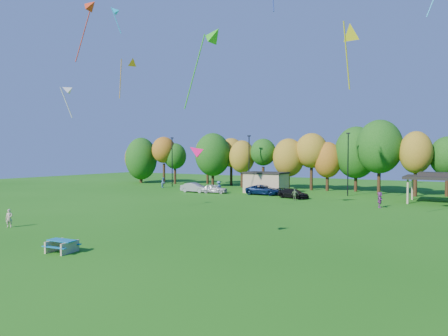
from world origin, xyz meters
The scene contains 22 objects.
ground centered at (0.00, 0.00, 0.00)m, with size 160.00×160.00×0.00m, color #19600F.
tree_line centered at (-1.03, 45.51, 5.91)m, with size 93.57×10.55×11.15m.
lamp_posts centered at (2.00, 40.00, 4.90)m, with size 64.50×0.25×9.09m.
utility_building centered at (-10.00, 38.00, 1.64)m, with size 6.30×4.30×3.25m.
pavilion centered at (14.00, 37.00, 3.23)m, with size 8.20×6.20×3.77m.
picnic_table centered at (-4.78, -2.59, 0.45)m, with size 1.95×1.69×0.77m.
kite_flyer centered at (-15.66, 0.55, 0.75)m, with size 0.55×0.36×1.51m, color #CFAE9B.
car_a centered at (-16.62, 33.48, 0.69)m, with size 1.63×4.06×1.38m, color silver.
car_b centered at (-19.99, 33.03, 0.74)m, with size 1.57×4.51×1.49m, color #999A9E.
car_c centered at (-9.01, 35.13, 0.73)m, with size 2.44×5.29×1.47m, color #0B1E47.
car_d centered at (-3.56, 33.01, 0.66)m, with size 1.84×4.52×1.31m, color black.
far_person_0 centered at (-29.71, 37.11, 0.92)m, with size 0.90×0.70×1.85m, color #527EB4.
far_person_1 centered at (-16.15, 34.02, 0.92)m, with size 1.19×0.68×1.84m, color #486E9F.
far_person_3 centered at (-2.45, 30.66, 0.77)m, with size 0.91×0.38×1.55m, color #638551.
far_person_4 centered at (8.23, 29.06, 0.89)m, with size 1.65×0.52×1.78m, color #923C8D.
kite_1 centered at (-27.59, 23.71, 26.82)m, with size 2.61×1.87×4.44m.
kite_2 centered at (1.10, 3.17, 6.23)m, with size 1.46×1.34×1.19m.
kite_3 centered at (-3.18, 12.25, 16.66)m, with size 4.39×1.62×7.47m.
kite_5 centered at (-20.12, 19.50, 17.75)m, with size 3.02×2.43×5.45m.
kite_6 centered at (8.58, 13.56, 15.51)m, with size 1.48×3.38×5.55m.
kite_8 centered at (-16.06, 6.50, 12.08)m, with size 1.91×1.63×3.36m.
kite_12 centered at (-17.30, 10.61, 21.42)m, with size 3.75×1.61×6.38m.
Camera 1 is at (16.22, -18.25, 6.02)m, focal length 32.00 mm.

